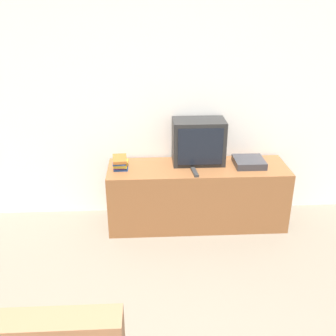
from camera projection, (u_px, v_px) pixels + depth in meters
The scene contains 6 objects.
wall_back at pixel (124, 93), 3.86m from camera, with size 9.00×0.06×2.60m.
tv_stand at pixel (197, 195), 4.00m from camera, with size 1.78×0.54×0.63m.
television at pixel (198, 142), 3.89m from camera, with size 0.51×0.31×0.44m.
book_stack at pixel (120, 163), 3.81m from camera, with size 0.16×0.23×0.11m.
remote_on_stand at pixel (195, 172), 3.72m from camera, with size 0.06×0.20×0.02m.
set_top_box at pixel (249, 162), 3.89m from camera, with size 0.29×0.29×0.07m.
Camera 1 is at (0.23, -0.82, 2.17)m, focal length 42.00 mm.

